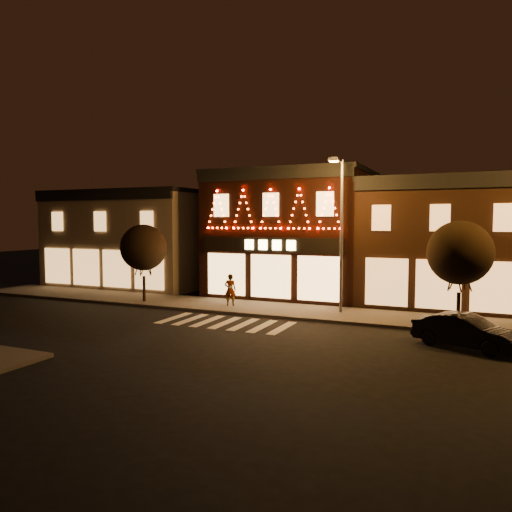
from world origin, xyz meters
The scene contains 10 objects.
ground centered at (0.00, 0.00, 0.00)m, with size 120.00×120.00×0.00m, color black.
sidewalk_far centered at (2.00, 8.00, 0.07)m, with size 44.00×4.00×0.15m, color #47423D.
building_left centered at (-13.00, 13.99, 3.66)m, with size 12.20×8.28×7.30m.
building_pulp centered at (0.00, 13.98, 4.16)m, with size 10.20×8.34×8.30m.
building_right_a centered at (9.50, 13.99, 3.76)m, with size 9.20×8.28×7.50m.
streetlamp_mid centered at (4.70, 8.08, 4.90)m, with size 0.51×1.85×8.09m.
tree_left centered at (-7.13, 7.04, 3.42)m, with size 2.80×2.80×4.68m.
tree_right centered at (10.57, 6.89, 3.58)m, with size 2.93×2.93×4.90m.
dark_sedan centered at (10.95, 3.57, 0.67)m, with size 1.41×4.06×1.34m, color black.
pedestrian centered at (-1.64, 7.79, 1.07)m, with size 0.67×0.44×1.84m, color gray.
Camera 1 is at (11.04, -17.28, 5.03)m, focal length 34.40 mm.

